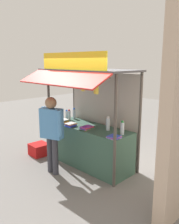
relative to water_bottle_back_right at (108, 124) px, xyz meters
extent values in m
plane|color=slate|center=(-0.48, -0.09, -1.09)|extent=(20.00, 20.00, 0.00)
cube|color=#385B4C|center=(-0.48, -0.09, -0.62)|extent=(2.09, 0.74, 0.95)
cylinder|color=#4C4742|center=(-1.53, -0.46, 0.02)|extent=(0.06, 0.06, 2.22)
cylinder|color=#4C4742|center=(0.56, -0.46, 0.02)|extent=(0.06, 0.06, 2.22)
cylinder|color=#4C4742|center=(-1.53, 0.38, 0.02)|extent=(0.06, 0.06, 2.22)
cylinder|color=#4C4742|center=(0.56, 0.38, 0.02)|extent=(0.06, 0.06, 2.22)
cube|color=#B7B2A8|center=(-0.48, 0.38, -0.01)|extent=(2.05, 0.04, 2.17)
cube|color=#3F3F44|center=(-0.48, -0.14, 1.15)|extent=(2.29, 1.04, 0.04)
cube|color=red|center=(-0.48, -0.91, 1.02)|extent=(2.25, 0.51, 0.26)
cube|color=yellow|center=(-0.48, -0.61, 1.35)|extent=(1.88, 0.04, 0.35)
cylinder|color=#59544C|center=(-0.48, -0.56, 1.05)|extent=(1.99, 0.02, 0.02)
cylinder|color=silver|center=(0.00, 0.00, -0.01)|extent=(0.09, 0.09, 0.27)
cylinder|color=white|center=(0.00, 0.00, 0.15)|extent=(0.06, 0.06, 0.04)
cylinder|color=silver|center=(-1.33, 0.19, -0.02)|extent=(0.08, 0.08, 0.25)
cylinder|color=blue|center=(-1.33, 0.19, 0.12)|extent=(0.05, 0.05, 0.03)
cylinder|color=silver|center=(0.41, -0.03, -0.02)|extent=(0.08, 0.08, 0.26)
cylinder|color=#198C33|center=(0.41, -0.03, 0.13)|extent=(0.05, 0.05, 0.04)
cylinder|color=silver|center=(-1.42, 0.01, -0.03)|extent=(0.07, 0.07, 0.22)
cylinder|color=blue|center=(-1.42, 0.01, 0.09)|extent=(0.05, 0.05, 0.03)
cylinder|color=silver|center=(-1.32, 0.01, -0.02)|extent=(0.08, 0.08, 0.24)
cylinder|color=red|center=(-1.32, 0.01, 0.11)|extent=(0.05, 0.05, 0.03)
cube|color=white|center=(-1.24, -0.26, -0.14)|extent=(0.22, 0.24, 0.01)
cube|color=orange|center=(-1.23, -0.27, -0.13)|extent=(0.22, 0.23, 0.01)
cube|color=yellow|center=(-1.24, -0.28, -0.12)|extent=(0.23, 0.24, 0.01)
cube|color=orange|center=(-1.24, -0.26, -0.11)|extent=(0.23, 0.24, 0.01)
cube|color=red|center=(-1.24, -0.27, -0.10)|extent=(0.24, 0.25, 0.01)
cube|color=green|center=(-1.24, -0.26, -0.09)|extent=(0.23, 0.24, 0.01)
cube|color=white|center=(-1.23, -0.27, -0.08)|extent=(0.24, 0.25, 0.01)
cube|color=blue|center=(-0.82, -0.37, -0.14)|extent=(0.20, 0.25, 0.01)
cube|color=blue|center=(-0.80, -0.38, -0.12)|extent=(0.20, 0.25, 0.01)
cube|color=blue|center=(-0.82, -0.37, -0.11)|extent=(0.20, 0.24, 0.01)
cube|color=blue|center=(-0.81, -0.37, -0.10)|extent=(0.20, 0.25, 0.01)
cube|color=red|center=(-0.81, -0.38, -0.09)|extent=(0.18, 0.23, 0.01)
cube|color=orange|center=(-0.80, -0.38, -0.08)|extent=(0.19, 0.24, 0.01)
cube|color=white|center=(-0.80, -0.39, -0.07)|extent=(0.18, 0.23, 0.01)
cube|color=yellow|center=(-0.40, -0.26, -0.14)|extent=(0.18, 0.28, 0.01)
cube|color=green|center=(-0.39, -0.28, -0.13)|extent=(0.21, 0.30, 0.01)
cube|color=purple|center=(-0.40, -0.27, -0.12)|extent=(0.21, 0.29, 0.01)
cube|color=blue|center=(-0.40, -0.26, -0.11)|extent=(0.21, 0.29, 0.01)
cube|color=red|center=(-0.39, -0.26, -0.10)|extent=(0.19, 0.28, 0.01)
cube|color=orange|center=(-0.39, -0.27, -0.10)|extent=(0.19, 0.28, 0.01)
cube|color=purple|center=(-0.39, -0.27, -0.09)|extent=(0.18, 0.28, 0.01)
cube|color=white|center=(0.44, -0.33, -0.14)|extent=(0.24, 0.24, 0.01)
cube|color=blue|center=(0.45, -0.32, -0.13)|extent=(0.24, 0.24, 0.01)
cube|color=purple|center=(0.43, -0.33, -0.12)|extent=(0.23, 0.24, 0.01)
cube|color=orange|center=(0.44, -0.33, -0.11)|extent=(0.23, 0.23, 0.01)
cube|color=blue|center=(0.44, -0.33, -0.10)|extent=(0.24, 0.25, 0.01)
cylinder|color=#332D23|center=(-0.21, -0.56, 0.97)|extent=(0.01, 0.01, 0.13)
cylinder|color=olive|center=(-0.21, -0.56, 0.89)|extent=(0.04, 0.04, 0.04)
ellipsoid|color=yellow|center=(-0.18, -0.56, 0.81)|extent=(0.04, 0.08, 0.14)
ellipsoid|color=yellow|center=(-0.19, -0.55, 0.81)|extent=(0.06, 0.06, 0.14)
ellipsoid|color=yellow|center=(-0.20, -0.54, 0.81)|extent=(0.08, 0.04, 0.14)
ellipsoid|color=yellow|center=(-0.22, -0.54, 0.81)|extent=(0.07, 0.07, 0.14)
ellipsoid|color=yellow|center=(-0.22, -0.56, 0.81)|extent=(0.04, 0.07, 0.14)
ellipsoid|color=yellow|center=(-0.22, -0.57, 0.81)|extent=(0.07, 0.06, 0.14)
ellipsoid|color=yellow|center=(-0.20, -0.58, 0.81)|extent=(0.08, 0.05, 0.14)
ellipsoid|color=yellow|center=(-0.19, -0.57, 0.81)|extent=(0.07, 0.07, 0.14)
cylinder|color=#332D23|center=(0.16, -0.56, 0.97)|extent=(0.01, 0.01, 0.13)
cylinder|color=olive|center=(0.16, -0.56, 0.88)|extent=(0.04, 0.04, 0.04)
ellipsoid|color=yellow|center=(0.19, -0.56, 0.80)|extent=(0.04, 0.09, 0.16)
ellipsoid|color=yellow|center=(0.18, -0.54, 0.80)|extent=(0.08, 0.08, 0.17)
ellipsoid|color=yellow|center=(0.16, -0.53, 0.80)|extent=(0.09, 0.05, 0.16)
ellipsoid|color=yellow|center=(0.14, -0.55, 0.80)|extent=(0.06, 0.09, 0.17)
ellipsoid|color=yellow|center=(0.14, -0.57, 0.80)|extent=(0.06, 0.09, 0.16)
ellipsoid|color=yellow|center=(0.16, -0.59, 0.80)|extent=(0.09, 0.05, 0.16)
ellipsoid|color=yellow|center=(0.18, -0.57, 0.80)|extent=(0.06, 0.06, 0.17)
cylinder|color=#383842|center=(-0.87, -0.95, -0.69)|extent=(0.13, 0.13, 0.82)
cylinder|color=#383842|center=(-0.68, -0.95, -0.69)|extent=(0.13, 0.13, 0.82)
cube|color=#4C8CCC|center=(-0.77, -0.95, 0.05)|extent=(0.53, 0.36, 0.65)
cylinder|color=#4C8CCC|center=(-1.04, -0.95, 0.09)|extent=(0.10, 0.10, 0.55)
cylinder|color=#4C8CCC|center=(-0.50, -0.95, 0.09)|extent=(0.10, 0.10, 0.55)
sphere|color=#936B4C|center=(-0.77, -0.95, 0.49)|extent=(0.24, 0.24, 0.24)
cube|color=red|center=(-1.86, -0.59, -0.94)|extent=(0.46, 0.46, 0.31)
camera|label=1|loc=(3.22, -3.83, 1.35)|focal=37.86mm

